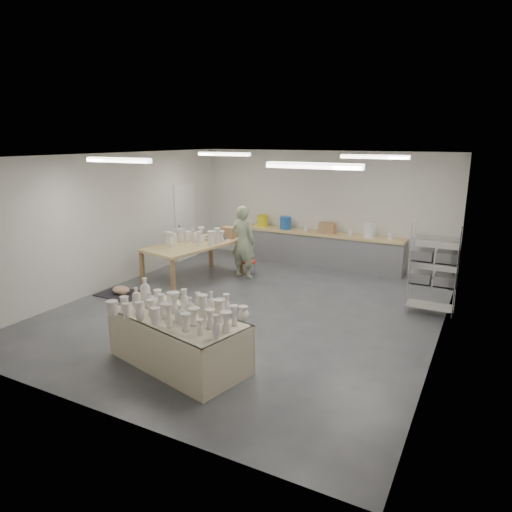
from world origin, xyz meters
The scene contains 9 objects.
room centered at (-0.11, 0.08, 2.06)m, with size 8.00×8.02×3.00m.
back_counter centered at (-0.01, 3.68, 0.49)m, with size 4.60×0.60×1.24m.
wire_shelf centered at (3.20, 1.40, 0.92)m, with size 0.88×0.48×1.80m.
drying_table centered at (0.13, -2.52, 0.43)m, with size 2.34×1.51×1.12m.
work_table centered at (-2.10, 1.17, 0.90)m, with size 1.62×2.56×1.25m.
rug centered at (-2.90, -0.57, 0.01)m, with size 1.00×0.70×0.02m, color black.
cat centered at (-2.88, -0.58, 0.11)m, with size 0.50×0.43×0.18m.
potter centered at (-1.17, 1.80, 0.88)m, with size 0.64×0.42×1.77m, color #9EAC85.
red_stool centered at (-1.17, 2.07, 0.31)m, with size 0.47×0.47×0.34m.
Camera 1 is at (4.07, -7.54, 3.31)m, focal length 32.00 mm.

